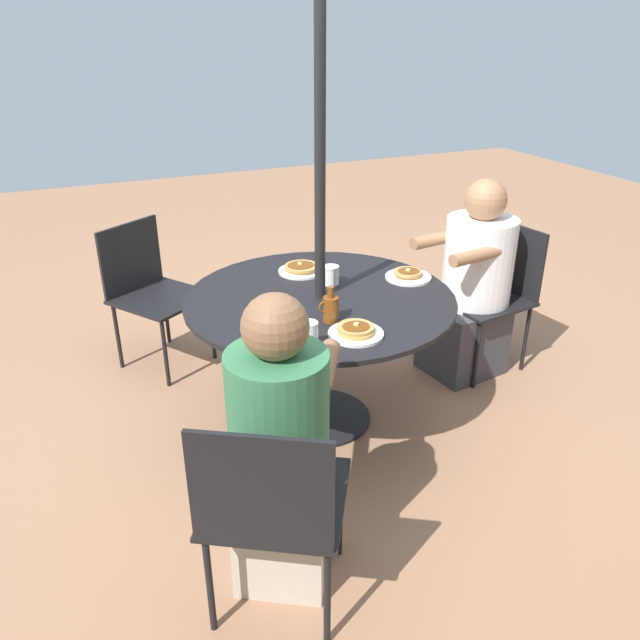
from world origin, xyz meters
TOP-DOWN VIEW (x-y plane):
  - ground_plane at (0.00, 0.00)m, footprint 12.00×12.00m
  - patio_table at (0.00, 0.00)m, footprint 1.31×1.31m
  - umbrella_pole at (0.00, 0.00)m, footprint 0.05×0.05m
  - patio_chair_north at (0.63, 1.03)m, footprint 0.64×0.64m
  - diner_north at (0.54, 0.88)m, footprint 0.52×0.56m
  - patio_chair_east at (-1.19, -0.16)m, footprint 0.52×0.52m
  - diner_east at (-1.02, -0.14)m, footprint 0.57×0.44m
  - patio_chair_south at (0.66, -1.01)m, footprint 0.65×0.65m
  - pancake_plate_a at (-0.04, -0.34)m, footprint 0.24×0.24m
  - pancake_plate_b at (-0.52, -0.03)m, footprint 0.24×0.24m
  - pancake_plate_c at (0.03, 0.44)m, footprint 0.24×0.24m
  - syrup_bottle at (0.07, 0.27)m, footprint 0.09×0.07m
  - coffee_cup at (-0.12, -0.13)m, footprint 0.08×0.08m
  - drinking_glass_a at (0.25, 0.47)m, footprint 0.07×0.07m

SIDE VIEW (x-z plane):
  - ground_plane at x=0.00m, z-range 0.00..0.00m
  - patio_chair_north at x=0.63m, z-range 0.07..0.92m
  - patio_chair_east at x=-1.19m, z-range 0.07..0.92m
  - patio_chair_south at x=0.66m, z-range 0.07..0.92m
  - diner_east at x=-1.02m, z-range -0.06..1.09m
  - diner_north at x=0.54m, z-range -0.05..1.12m
  - patio_table at x=0.00m, z-range 0.25..0.95m
  - pancake_plate_b at x=-0.52m, z-range 0.70..0.75m
  - pancake_plate_c at x=0.03m, z-range 0.70..0.75m
  - pancake_plate_a at x=-0.04m, z-range 0.70..0.75m
  - coffee_cup at x=-0.12m, z-range 0.71..0.80m
  - drinking_glass_a at x=0.25m, z-range 0.71..0.83m
  - syrup_bottle at x=0.07m, z-range 0.69..0.85m
  - umbrella_pole at x=0.00m, z-range 0.00..2.39m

